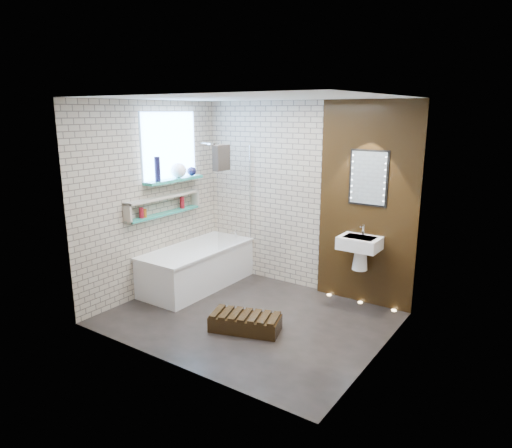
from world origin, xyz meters
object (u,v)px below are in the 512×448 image
Objects in this scene: bathtub at (197,266)px; bath_screen at (235,197)px; led_mirror at (368,178)px; washbasin at (360,248)px; walnut_step at (245,323)px.

bath_screen is at bearing 51.10° from bathtub.
washbasin is at bearing -90.00° from led_mirror.
bathtub is 1.14m from bath_screen.
bath_screen is (0.35, 0.44, 0.99)m from bathtub.
bathtub is 3.00× the size of washbasin.
bathtub is 2.68m from led_mirror.
bathtub is at bearing 151.53° from walnut_step.
walnut_step is at bearing -119.95° from washbasin.
led_mirror reaches higher than bathtub.
bath_screen is 1.89m from washbasin.
washbasin is 0.83× the size of led_mirror.
bathtub is 1.24× the size of bath_screen.
bathtub is 1.59m from walnut_step.
led_mirror is (1.82, 0.34, 0.37)m from bath_screen.
bath_screen is 2.00× the size of led_mirror.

